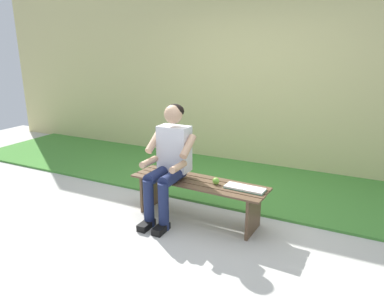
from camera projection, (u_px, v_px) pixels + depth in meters
ground_plane at (69, 243)px, 3.49m from camera, size 10.00×7.00×0.04m
grass_strip at (236, 181)px, 5.00m from camera, size 9.00×1.77×0.03m
brick_wall at (232, 65)px, 5.63m from camera, size 9.50×0.24×3.09m
bench_near at (198, 191)px, 3.85m from camera, size 1.53×0.49×0.44m
person_seated at (169, 158)px, 3.79m from camera, size 0.50×0.69×1.25m
apple at (216, 181)px, 3.71m from camera, size 0.07×0.07×0.07m
book_open at (245, 188)px, 3.59m from camera, size 0.42×0.18×0.02m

